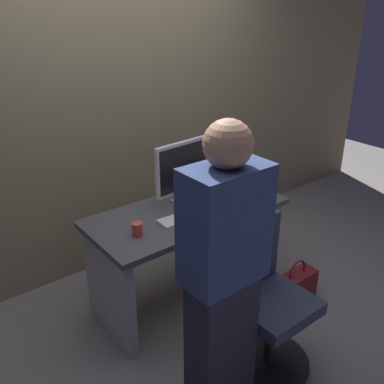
{
  "coord_description": "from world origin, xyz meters",
  "views": [
    {
      "loc": [
        -1.61,
        -2.1,
        2.09
      ],
      "look_at": [
        0.0,
        -0.05,
        0.9
      ],
      "focal_mm": 39.83,
      "sensor_mm": 36.0,
      "label": 1
    }
  ],
  "objects": [
    {
      "name": "wall_back",
      "position": [
        0.0,
        0.87,
        1.5
      ],
      "size": [
        6.4,
        0.1,
        3.0
      ],
      "primitive_type": "cube",
      "color": "#8C7F5B",
      "rests_on": "ground"
    },
    {
      "name": "office_chair",
      "position": [
        -0.01,
        -0.77,
        0.43
      ],
      "size": [
        0.52,
        0.52,
        0.94
      ],
      "color": "black",
      "rests_on": "ground"
    },
    {
      "name": "desk",
      "position": [
        0.0,
        0.0,
        0.52
      ],
      "size": [
        1.4,
        0.65,
        0.75
      ],
      "color": "#4C4C51",
      "rests_on": "ground"
    },
    {
      "name": "keyboard",
      "position": [
        -0.07,
        -0.1,
        0.76
      ],
      "size": [
        0.44,
        0.15,
        0.02
      ],
      "primitive_type": "cube",
      "rotation": [
        0.0,
        0.0,
        -0.06
      ],
      "color": "white",
      "rests_on": "desk"
    },
    {
      "name": "monitor",
      "position": [
        0.08,
        0.11,
        1.01
      ],
      "size": [
        0.54,
        0.16,
        0.46
      ],
      "color": "silver",
      "rests_on": "desk"
    },
    {
      "name": "ground_plane",
      "position": [
        0.0,
        0.0,
        0.0
      ],
      "size": [
        9.0,
        9.0,
        0.0
      ],
      "primitive_type": "plane",
      "color": "gray"
    },
    {
      "name": "person_at_desk",
      "position": [
        -0.43,
        -0.85,
        0.84
      ],
      "size": [
        0.4,
        0.24,
        1.64
      ],
      "color": "#262838",
      "rests_on": "ground"
    },
    {
      "name": "cup_near_keyboard",
      "position": [
        -0.46,
        -0.09,
        0.79
      ],
      "size": [
        0.07,
        0.07,
        0.09
      ],
      "primitive_type": "cylinder",
      "color": "#D84C3F",
      "rests_on": "desk"
    },
    {
      "name": "handbag",
      "position": [
        0.58,
        -0.55,
        0.14
      ],
      "size": [
        0.34,
        0.14,
        0.38
      ],
      "color": "maroon",
      "rests_on": "ground"
    },
    {
      "name": "book_stack",
      "position": [
        0.41,
        0.08,
        0.82
      ],
      "size": [
        0.23,
        0.17,
        0.15
      ],
      "color": "black",
      "rests_on": "desk"
    },
    {
      "name": "mouse",
      "position": [
        0.25,
        -0.11,
        0.77
      ],
      "size": [
        0.06,
        0.1,
        0.03
      ],
      "primitive_type": "ellipsoid",
      "color": "white",
      "rests_on": "desk"
    }
  ]
}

